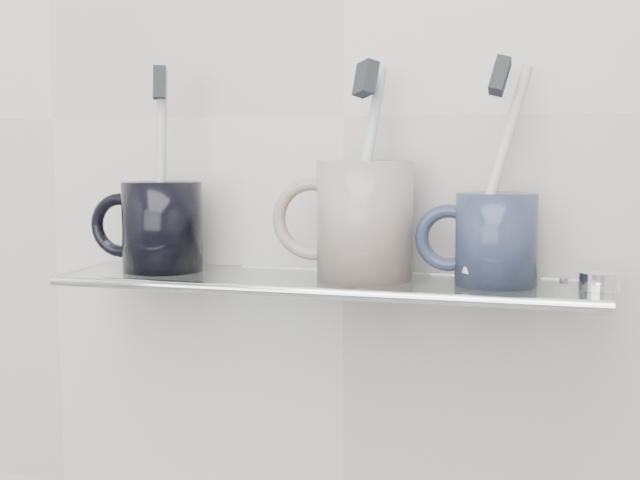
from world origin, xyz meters
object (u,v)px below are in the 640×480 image
(shelf_glass, at_px, (326,283))
(mug_center, at_px, (365,220))
(mug_left, at_px, (162,227))
(mug_right, at_px, (496,239))

(shelf_glass, bearing_deg, mug_center, 8.15)
(mug_left, bearing_deg, mug_center, -3.78)
(shelf_glass, bearing_deg, mug_right, 1.88)
(shelf_glass, relative_size, mug_right, 6.23)
(mug_center, height_order, mug_right, mug_center)
(shelf_glass, distance_m, mug_right, 0.16)
(mug_left, height_order, mug_right, mug_left)
(mug_left, xyz_separation_m, mug_center, (0.20, 0.00, 0.01))
(mug_center, bearing_deg, mug_left, -160.33)
(shelf_glass, bearing_deg, mug_left, 178.28)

